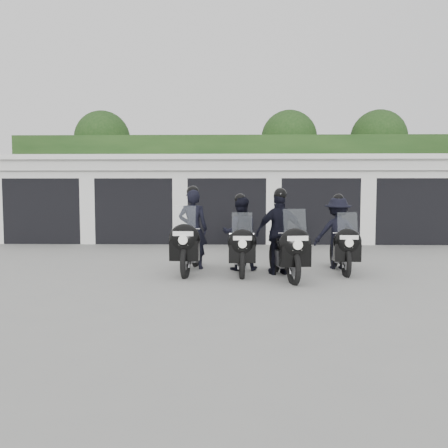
{
  "coord_description": "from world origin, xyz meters",
  "views": [
    {
      "loc": [
        0.27,
        -10.24,
        1.87
      ],
      "look_at": [
        0.02,
        0.62,
        1.05
      ],
      "focal_mm": 38.0,
      "sensor_mm": 36.0,
      "label": 1
    }
  ],
  "objects_px": {
    "police_bike_a": "(191,236)",
    "police_bike_b": "(240,238)",
    "police_bike_c": "(282,238)",
    "police_bike_d": "(339,237)"
  },
  "relations": [
    {
      "from": "police_bike_b",
      "to": "police_bike_c",
      "type": "xyz_separation_m",
      "value": [
        0.89,
        -0.54,
        0.06
      ]
    },
    {
      "from": "police_bike_a",
      "to": "police_bike_b",
      "type": "relative_size",
      "value": 1.1
    },
    {
      "from": "police_bike_a",
      "to": "police_bike_d",
      "type": "xyz_separation_m",
      "value": [
        3.38,
        0.25,
        -0.02
      ]
    },
    {
      "from": "police_bike_d",
      "to": "police_bike_a",
      "type": "bearing_deg",
      "value": -174.73
    },
    {
      "from": "police_bike_a",
      "to": "police_bike_b",
      "type": "xyz_separation_m",
      "value": [
        1.12,
        -0.0,
        -0.03
      ]
    },
    {
      "from": "police_bike_a",
      "to": "police_bike_b",
      "type": "distance_m",
      "value": 1.12
    },
    {
      "from": "police_bike_b",
      "to": "police_bike_c",
      "type": "distance_m",
      "value": 1.04
    },
    {
      "from": "police_bike_b",
      "to": "police_bike_d",
      "type": "relative_size",
      "value": 1.0
    },
    {
      "from": "police_bike_a",
      "to": "police_bike_c",
      "type": "distance_m",
      "value": 2.07
    },
    {
      "from": "police_bike_b",
      "to": "police_bike_d",
      "type": "bearing_deg",
      "value": 4.55
    }
  ]
}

